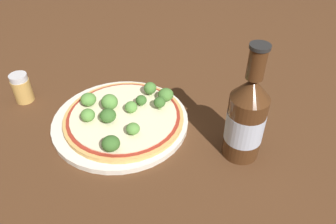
# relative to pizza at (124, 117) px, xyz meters

# --- Properties ---
(ground_plane) EXTENTS (3.00, 3.00, 0.00)m
(ground_plane) POSITION_rel_pizza_xyz_m (-0.00, 0.01, -0.02)
(ground_plane) COLOR #4C2D19
(plate) EXTENTS (0.29, 0.29, 0.01)m
(plate) POSITION_rel_pizza_xyz_m (-0.01, -0.01, -0.01)
(plate) COLOR silver
(plate) RESTS_ON ground_plane
(pizza) EXTENTS (0.26, 0.26, 0.01)m
(pizza) POSITION_rel_pizza_xyz_m (0.00, 0.00, 0.00)
(pizza) COLOR tan
(pizza) RESTS_ON plate
(broccoli_floret_0) EXTENTS (0.03, 0.03, 0.03)m
(broccoli_floret_0) POSITION_rel_pizza_xyz_m (0.08, -0.06, 0.02)
(broccoli_floret_0) COLOR #7A9E5B
(broccoli_floret_0) RESTS_ON pizza
(broccoli_floret_1) EXTENTS (0.03, 0.03, 0.03)m
(broccoli_floret_1) POSITION_rel_pizza_xyz_m (0.02, 0.08, 0.02)
(broccoli_floret_1) COLOR #7A9E5B
(broccoli_floret_1) RESTS_ON pizza
(broccoli_floret_2) EXTENTS (0.03, 0.03, 0.03)m
(broccoli_floret_2) POSITION_rel_pizza_xyz_m (-0.04, 0.08, 0.03)
(broccoli_floret_2) COLOR #7A9E5B
(broccoli_floret_2) RESTS_ON pizza
(broccoli_floret_3) EXTENTS (0.04, 0.04, 0.04)m
(broccoli_floret_3) POSITION_rel_pizza_xyz_m (-0.03, -0.02, 0.03)
(broccoli_floret_3) COLOR #7A9E5B
(broccoli_floret_3) RESTS_ON pizza
(broccoli_floret_4) EXTENTS (0.03, 0.03, 0.03)m
(broccoli_floret_4) POSITION_rel_pizza_xyz_m (-0.02, -0.07, 0.02)
(broccoli_floret_4) COLOR #7A9E5B
(broccoli_floret_4) RESTS_ON pizza
(broccoli_floret_5) EXTENTS (0.03, 0.03, 0.03)m
(broccoli_floret_5) POSITION_rel_pizza_xyz_m (-0.00, 0.10, 0.02)
(broccoli_floret_5) COLOR #7A9E5B
(broccoli_floret_5) RESTS_ON pizza
(broccoli_floret_6) EXTENTS (0.02, 0.02, 0.03)m
(broccoli_floret_6) POSITION_rel_pizza_xyz_m (-0.01, 0.05, 0.02)
(broccoli_floret_6) COLOR #7A9E5B
(broccoli_floret_6) RESTS_ON pizza
(broccoli_floret_7) EXTENTS (0.03, 0.03, 0.03)m
(broccoli_floret_7) POSITION_rel_pizza_xyz_m (-0.00, 0.02, 0.02)
(broccoli_floret_7) COLOR #7A9E5B
(broccoli_floret_7) RESTS_ON pizza
(broccoli_floret_8) EXTENTS (0.03, 0.03, 0.03)m
(broccoli_floret_8) POSITION_rel_pizza_xyz_m (0.01, -0.04, 0.02)
(broccoli_floret_8) COLOR #7A9E5B
(broccoli_floret_8) RESTS_ON pizza
(broccoli_floret_9) EXTENTS (0.03, 0.03, 0.03)m
(broccoli_floret_9) POSITION_rel_pizza_xyz_m (-0.07, -0.05, 0.02)
(broccoli_floret_9) COLOR #7A9E5B
(broccoli_floret_9) RESTS_ON pizza
(broccoli_floret_10) EXTENTS (0.03, 0.03, 0.03)m
(broccoli_floret_10) POSITION_rel_pizza_xyz_m (0.07, -0.01, 0.02)
(broccoli_floret_10) COLOR #7A9E5B
(broccoli_floret_10) RESTS_ON pizza
(beer_bottle) EXTENTS (0.07, 0.07, 0.23)m
(beer_bottle) POSITION_rel_pizza_xyz_m (0.19, 0.16, 0.07)
(beer_bottle) COLOR #472814
(beer_bottle) RESTS_ON ground_plane
(pepper_shaker) EXTENTS (0.04, 0.04, 0.07)m
(pepper_shaker) POSITION_rel_pizza_xyz_m (-0.20, -0.17, 0.02)
(pepper_shaker) COLOR tan
(pepper_shaker) RESTS_ON ground_plane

